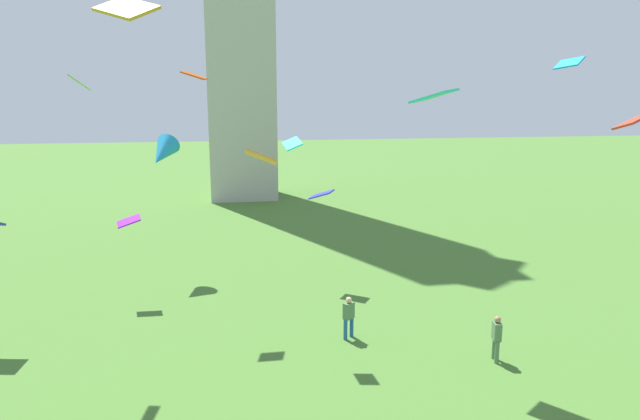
% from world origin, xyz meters
% --- Properties ---
extents(person_0, '(0.36, 0.55, 1.81)m').
position_xyz_m(person_0, '(4.07, 16.14, 1.03)').
color(person_0, '#51754C').
rests_on(person_0, ground_plane).
extents(person_2, '(0.54, 0.50, 1.81)m').
position_xyz_m(person_2, '(-1.04, 19.09, 1.03)').
color(person_2, '#235693').
rests_on(person_2, ground_plane).
extents(kite_flying_0, '(1.18, 0.92, 0.44)m').
position_xyz_m(kite_flying_0, '(-7.15, 23.96, 10.85)').
color(kite_flying_0, '#BE400A').
extents(kite_flying_1, '(1.14, 1.43, 0.76)m').
position_xyz_m(kite_flying_1, '(7.60, 14.43, 9.20)').
color(kite_flying_1, red).
extents(kite_flying_2, '(1.81, 1.90, 0.58)m').
position_xyz_m(kite_flying_2, '(1.77, 17.68, 9.98)').
color(kite_flying_2, '#2BD5BD').
extents(kite_flying_3, '(1.78, 1.64, 0.82)m').
position_xyz_m(kite_flying_3, '(-8.26, 13.15, 12.22)').
color(kite_flying_3, gold).
extents(kite_flying_4, '(0.77, 0.98, 0.54)m').
position_xyz_m(kite_flying_4, '(-3.23, 20.06, 8.09)').
color(kite_flying_4, '#16DBD9').
extents(kite_flying_5, '(1.24, 0.92, 0.55)m').
position_xyz_m(kite_flying_5, '(-10.63, 25.44, 3.98)').
color(kite_flying_5, '#750AD0').
extents(kite_flying_6, '(1.10, 0.95, 0.68)m').
position_xyz_m(kite_flying_6, '(-4.70, 16.59, 7.96)').
color(kite_flying_6, orange).
extents(kite_flying_7, '(1.34, 1.61, 0.69)m').
position_xyz_m(kite_flying_7, '(11.56, 24.70, 11.58)').
color(kite_flying_7, '#0D90EC').
extents(kite_flying_8, '(0.69, 1.00, 0.61)m').
position_xyz_m(kite_flying_8, '(-11.22, 20.35, 10.47)').
color(kite_flying_8, '#70DB0E').
extents(kite_flying_10, '(2.07, 2.58, 2.05)m').
position_xyz_m(kite_flying_10, '(-9.30, 29.41, 6.85)').
color(kite_flying_10, '#1D8CC6').
extents(kite_flying_11, '(1.45, 1.36, 0.51)m').
position_xyz_m(kite_flying_11, '(-0.97, 26.32, 4.86)').
color(kite_flying_11, '#2B2ECF').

